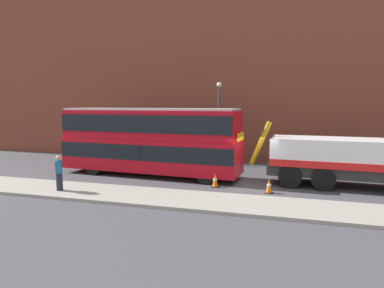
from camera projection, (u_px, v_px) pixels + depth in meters
name	position (u px, v px, depth m)	size (l,w,h in m)	color
ground_plane	(253.00, 184.00, 18.07)	(120.00, 120.00, 0.00)	#424247
near_kerb	(243.00, 205.00, 14.06)	(60.00, 2.80, 0.15)	gray
building_facade	(266.00, 52.00, 24.21)	(60.00, 1.50, 16.00)	brown
recovery_tow_truck	(370.00, 155.00, 16.73)	(10.21, 3.19, 3.67)	#2D2D2D
double_decker_bus	(150.00, 139.00, 20.00)	(11.15, 3.22, 4.06)	#B70C19
pedestrian_onlooker	(59.00, 173.00, 16.01)	(0.43, 0.48, 1.71)	#232333
traffic_cone_near_bus	(215.00, 181.00, 17.31)	(0.36, 0.36, 0.72)	orange
traffic_cone_midway	(269.00, 186.00, 16.15)	(0.36, 0.36, 0.72)	orange
street_lamp	(219.00, 116.00, 23.48)	(0.36, 0.36, 5.83)	#38383D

